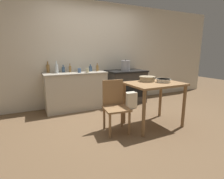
% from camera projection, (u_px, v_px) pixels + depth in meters
% --- Properties ---
extents(ground_plane, '(14.00, 14.00, 0.00)m').
position_uv_depth(ground_plane, '(123.00, 123.00, 3.33)').
color(ground_plane, brown).
extents(wall_back, '(8.00, 0.07, 2.55)m').
position_uv_depth(wall_back, '(93.00, 54.00, 4.45)').
color(wall_back, beige).
rests_on(wall_back, ground_plane).
extents(counter_cabinet, '(1.42, 0.59, 0.87)m').
position_uv_depth(counter_cabinet, '(76.00, 91.00, 4.11)').
color(counter_cabinet, beige).
rests_on(counter_cabinet, ground_plane).
extents(stove, '(0.99, 0.67, 0.86)m').
position_uv_depth(stove, '(126.00, 86.00, 4.66)').
color(stove, '#38332D').
rests_on(stove, ground_plane).
extents(work_table, '(0.97, 0.70, 0.80)m').
position_uv_depth(work_table, '(154.00, 90.00, 3.12)').
color(work_table, '#997047').
rests_on(work_table, ground_plane).
extents(chair, '(0.45, 0.45, 0.87)m').
position_uv_depth(chair, '(115.00, 105.00, 2.95)').
color(chair, '#997047').
rests_on(chair, ground_plane).
extents(flour_sack, '(0.27, 0.19, 0.39)m').
position_uv_depth(flour_sack, '(130.00, 100.00, 4.21)').
color(flour_sack, beige).
rests_on(flour_sack, ground_plane).
extents(stock_pot, '(0.24, 0.24, 0.28)m').
position_uv_depth(stock_pot, '(125.00, 66.00, 4.50)').
color(stock_pot, '#A8A8AD').
rests_on(stock_pot, stove).
extents(mixing_bowl_large, '(0.26, 0.26, 0.06)m').
position_uv_depth(mixing_bowl_large, '(163.00, 80.00, 3.13)').
color(mixing_bowl_large, silver).
rests_on(mixing_bowl_large, work_table).
extents(mixing_bowl_small, '(0.29, 0.29, 0.09)m').
position_uv_depth(mixing_bowl_small, '(147.00, 79.00, 3.23)').
color(mixing_bowl_small, tan).
rests_on(mixing_bowl_small, work_table).
extents(bottle_far_left, '(0.06, 0.06, 0.20)m').
position_uv_depth(bottle_far_left, '(70.00, 69.00, 4.06)').
color(bottle_far_left, olive).
rests_on(bottle_far_left, counter_cabinet).
extents(bottle_left, '(0.07, 0.07, 0.17)m').
position_uv_depth(bottle_left, '(63.00, 69.00, 4.04)').
color(bottle_left, '#3D5675').
rests_on(bottle_left, counter_cabinet).
extents(bottle_mid_left, '(0.07, 0.07, 0.26)m').
position_uv_depth(bottle_mid_left, '(48.00, 68.00, 3.93)').
color(bottle_mid_left, olive).
rests_on(bottle_mid_left, counter_cabinet).
extents(bottle_center_left, '(0.07, 0.07, 0.27)m').
position_uv_depth(bottle_center_left, '(57.00, 68.00, 3.87)').
color(bottle_center_left, silver).
rests_on(bottle_center_left, counter_cabinet).
extents(bottle_center, '(0.08, 0.08, 0.17)m').
position_uv_depth(bottle_center, '(90.00, 69.00, 4.23)').
color(bottle_center, '#3D5675').
rests_on(bottle_center, counter_cabinet).
extents(bottle_center_right, '(0.06, 0.06, 0.19)m').
position_uv_depth(bottle_center_right, '(97.00, 68.00, 4.27)').
color(bottle_center_right, olive).
rests_on(bottle_center_right, counter_cabinet).
extents(cup_mid_right, '(0.07, 0.07, 0.10)m').
position_uv_depth(cup_mid_right, '(87.00, 70.00, 3.97)').
color(cup_mid_right, beige).
rests_on(cup_mid_right, counter_cabinet).
extents(cup_right, '(0.07, 0.07, 0.10)m').
position_uv_depth(cup_right, '(79.00, 70.00, 3.96)').
color(cup_right, '#4C6B99').
rests_on(cup_right, counter_cabinet).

